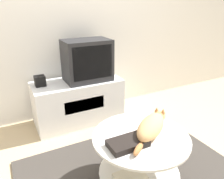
{
  "coord_description": "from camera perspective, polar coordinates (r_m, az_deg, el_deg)",
  "views": [
    {
      "loc": [
        -0.83,
        -1.2,
        1.39
      ],
      "look_at": [
        0.07,
        0.51,
        0.62
      ],
      "focal_mm": 35.0,
      "sensor_mm": 36.0,
      "label": 1
    }
  ],
  "objects": [
    {
      "name": "speaker",
      "position": [
        2.55,
        -18.31,
        2.15
      ],
      "size": [
        0.11,
        0.11,
        0.11
      ],
      "color": "black",
      "rests_on": "tv_stand"
    },
    {
      "name": "wall_back",
      "position": [
        2.79,
        -10.91,
        19.57
      ],
      "size": [
        8.0,
        0.05,
        2.6
      ],
      "color": "silver",
      "rests_on": "ground_plane"
    },
    {
      "name": "dvd_box",
      "position": [
        1.55,
        4.15,
        -13.78
      ],
      "size": [
        0.27,
        0.16,
        0.04
      ],
      "color": "black",
      "rests_on": "coffee_table"
    },
    {
      "name": "cat",
      "position": [
        1.68,
        10.29,
        -9.32
      ],
      "size": [
        0.5,
        0.37,
        0.13
      ],
      "rotation": [
        0.0,
        0.0,
        0.6
      ],
      "color": "tan",
      "rests_on": "coffee_table"
    },
    {
      "name": "rug",
      "position": [
        2.01,
        5.48,
        -21.73
      ],
      "size": [
        1.82,
        1.34,
        0.02
      ],
      "color": "#3D3833",
      "rests_on": "ground_plane"
    },
    {
      "name": "coffee_table",
      "position": [
        1.77,
        7.26,
        -16.45
      ],
      "size": [
        0.73,
        0.73,
        0.45
      ],
      "color": "#B2B2B7",
      "rests_on": "rug"
    },
    {
      "name": "tv_stand",
      "position": [
        2.71,
        -8.82,
        -3.09
      ],
      "size": [
        1.04,
        0.47,
        0.53
      ],
      "color": "white",
      "rests_on": "ground_plane"
    },
    {
      "name": "ground_plane",
      "position": [
        2.02,
        5.47,
        -21.94
      ],
      "size": [
        12.0,
        12.0,
        0.0
      ],
      "primitive_type": "plane",
      "color": "tan"
    },
    {
      "name": "tv",
      "position": [
        2.57,
        -6.49,
        7.54
      ],
      "size": [
        0.53,
        0.35,
        0.48
      ],
      "color": "#232326",
      "rests_on": "tv_stand"
    }
  ]
}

